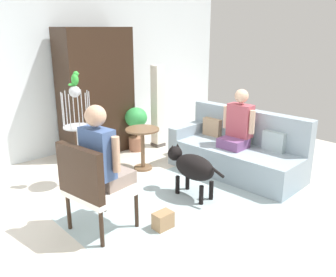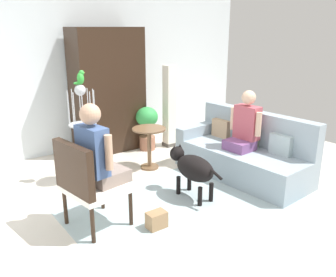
{
  "view_description": "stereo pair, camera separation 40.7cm",
  "coord_description": "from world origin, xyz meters",
  "px_view_note": "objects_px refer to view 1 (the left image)",
  "views": [
    {
      "loc": [
        -2.94,
        -2.94,
        2.1
      ],
      "look_at": [
        -0.15,
        0.15,
        0.8
      ],
      "focal_mm": 38.34,
      "sensor_mm": 36.0,
      "label": 1
    },
    {
      "loc": [
        -2.63,
        -3.2,
        2.1
      ],
      "look_at": [
        -0.15,
        0.15,
        0.8
      ],
      "focal_mm": 38.34,
      "sensor_mm": 36.0,
      "label": 2
    }
  ],
  "objects_px": {
    "person_on_couch": "(238,124)",
    "potted_plant": "(136,125)",
    "person_on_armchair": "(102,155)",
    "bird_cage_stand": "(78,139)",
    "armchair": "(91,183)",
    "column_lamp": "(158,107)",
    "parrot": "(75,79)",
    "round_end_table": "(143,142)",
    "couch": "(237,152)",
    "handbag": "(163,220)",
    "dog": "(192,167)",
    "armoire_cabinet": "(96,92)"
  },
  "relations": [
    {
      "from": "person_on_couch",
      "to": "potted_plant",
      "type": "distance_m",
      "value": 1.9
    },
    {
      "from": "armchair",
      "to": "couch",
      "type": "bearing_deg",
      "value": 1.07
    },
    {
      "from": "person_on_couch",
      "to": "bird_cage_stand",
      "type": "xyz_separation_m",
      "value": [
        -1.94,
        1.14,
        -0.09
      ]
    },
    {
      "from": "parrot",
      "to": "person_on_couch",
      "type": "bearing_deg",
      "value": -30.75
    },
    {
      "from": "couch",
      "to": "potted_plant",
      "type": "xyz_separation_m",
      "value": [
        -0.51,
        1.79,
        0.15
      ]
    },
    {
      "from": "bird_cage_stand",
      "to": "armoire_cabinet",
      "type": "relative_size",
      "value": 0.66
    },
    {
      "from": "column_lamp",
      "to": "armoire_cabinet",
      "type": "distance_m",
      "value": 1.12
    },
    {
      "from": "person_on_armchair",
      "to": "parrot",
      "type": "height_order",
      "value": "parrot"
    },
    {
      "from": "person_on_armchair",
      "to": "column_lamp",
      "type": "height_order",
      "value": "column_lamp"
    },
    {
      "from": "person_on_couch",
      "to": "round_end_table",
      "type": "distance_m",
      "value": 1.45
    },
    {
      "from": "person_on_armchair",
      "to": "handbag",
      "type": "height_order",
      "value": "person_on_armchair"
    },
    {
      "from": "person_on_armchair",
      "to": "bird_cage_stand",
      "type": "relative_size",
      "value": 0.65
    },
    {
      "from": "potted_plant",
      "to": "person_on_couch",
      "type": "bearing_deg",
      "value": -75.52
    },
    {
      "from": "bird_cage_stand",
      "to": "column_lamp",
      "type": "relative_size",
      "value": 0.94
    },
    {
      "from": "round_end_table",
      "to": "dog",
      "type": "height_order",
      "value": "round_end_table"
    },
    {
      "from": "bird_cage_stand",
      "to": "handbag",
      "type": "height_order",
      "value": "bird_cage_stand"
    },
    {
      "from": "person_on_couch",
      "to": "column_lamp",
      "type": "xyz_separation_m",
      "value": [
        -0.03,
        1.75,
        -0.03
      ]
    },
    {
      "from": "couch",
      "to": "person_on_couch",
      "type": "relative_size",
      "value": 2.41
    },
    {
      "from": "round_end_table",
      "to": "bird_cage_stand",
      "type": "relative_size",
      "value": 0.46
    },
    {
      "from": "person_on_armchair",
      "to": "round_end_table",
      "type": "distance_m",
      "value": 1.75
    },
    {
      "from": "bird_cage_stand",
      "to": "parrot",
      "type": "relative_size",
      "value": 7.54
    },
    {
      "from": "couch",
      "to": "handbag",
      "type": "bearing_deg",
      "value": -165.97
    },
    {
      "from": "column_lamp",
      "to": "armchair",
      "type": "bearing_deg",
      "value": -143.78
    },
    {
      "from": "potted_plant",
      "to": "parrot",
      "type": "bearing_deg",
      "value": -155.13
    },
    {
      "from": "armchair",
      "to": "person_on_armchair",
      "type": "relative_size",
      "value": 1.11
    },
    {
      "from": "armchair",
      "to": "person_on_couch",
      "type": "height_order",
      "value": "person_on_couch"
    },
    {
      "from": "person_on_couch",
      "to": "potted_plant",
      "type": "bearing_deg",
      "value": 104.48
    },
    {
      "from": "dog",
      "to": "couch",
      "type": "bearing_deg",
      "value": 6.68
    },
    {
      "from": "potted_plant",
      "to": "column_lamp",
      "type": "height_order",
      "value": "column_lamp"
    },
    {
      "from": "person_on_armchair",
      "to": "dog",
      "type": "height_order",
      "value": "person_on_armchair"
    },
    {
      "from": "person_on_couch",
      "to": "potted_plant",
      "type": "xyz_separation_m",
      "value": [
        -0.47,
        1.82,
        -0.29
      ]
    },
    {
      "from": "armchair",
      "to": "parrot",
      "type": "distance_m",
      "value": 1.55
    },
    {
      "from": "person_on_couch",
      "to": "person_on_armchair",
      "type": "xyz_separation_m",
      "value": [
        -2.28,
        0.01,
        0.07
      ]
    },
    {
      "from": "person_on_armchair",
      "to": "couch",
      "type": "bearing_deg",
      "value": 0.54
    },
    {
      "from": "person_on_armchair",
      "to": "potted_plant",
      "type": "xyz_separation_m",
      "value": [
        1.81,
        1.81,
        -0.36
      ]
    },
    {
      "from": "person_on_couch",
      "to": "armchair",
      "type": "bearing_deg",
      "value": -179.6
    },
    {
      "from": "armchair",
      "to": "person_on_couch",
      "type": "xyz_separation_m",
      "value": [
        2.44,
        0.02,
        0.18
      ]
    },
    {
      "from": "potted_plant",
      "to": "column_lamp",
      "type": "bearing_deg",
      "value": -9.33
    },
    {
      "from": "dog",
      "to": "parrot",
      "type": "distance_m",
      "value": 1.86
    },
    {
      "from": "couch",
      "to": "potted_plant",
      "type": "relative_size",
      "value": 2.62
    },
    {
      "from": "bird_cage_stand",
      "to": "armoire_cabinet",
      "type": "height_order",
      "value": "armoire_cabinet"
    },
    {
      "from": "person_on_armchair",
      "to": "armoire_cabinet",
      "type": "xyz_separation_m",
      "value": [
        1.28,
        2.21,
        0.22
      ]
    },
    {
      "from": "couch",
      "to": "person_on_armchair",
      "type": "bearing_deg",
      "value": -179.46
    },
    {
      "from": "person_on_couch",
      "to": "person_on_armchair",
      "type": "relative_size",
      "value": 0.93
    },
    {
      "from": "armchair",
      "to": "armoire_cabinet",
      "type": "xyz_separation_m",
      "value": [
        1.44,
        2.23,
        0.47
      ]
    },
    {
      "from": "person_on_armchair",
      "to": "bird_cage_stand",
      "type": "height_order",
      "value": "bird_cage_stand"
    },
    {
      "from": "bird_cage_stand",
      "to": "potted_plant",
      "type": "xyz_separation_m",
      "value": [
        1.47,
        0.67,
        -0.2
      ]
    },
    {
      "from": "parrot",
      "to": "potted_plant",
      "type": "xyz_separation_m",
      "value": [
        1.45,
        0.67,
        -1.0
      ]
    },
    {
      "from": "parrot",
      "to": "potted_plant",
      "type": "bearing_deg",
      "value": 24.87
    },
    {
      "from": "column_lamp",
      "to": "handbag",
      "type": "bearing_deg",
      "value": -129.53
    }
  ]
}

